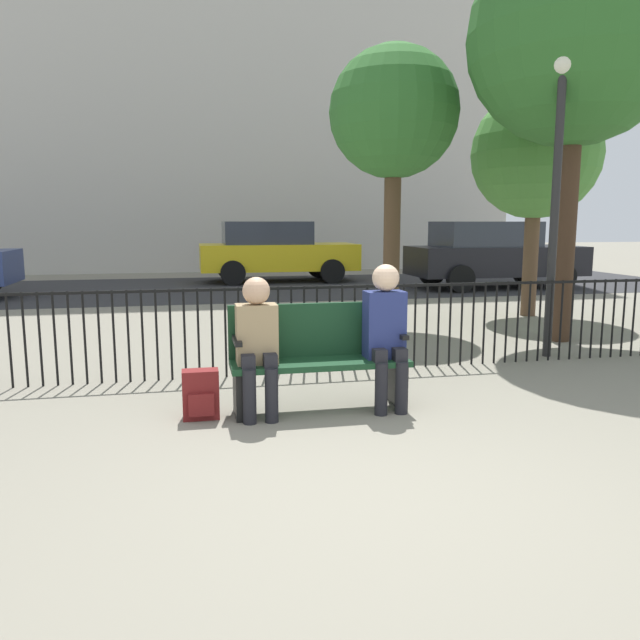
{
  "coord_description": "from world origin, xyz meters",
  "views": [
    {
      "loc": [
        -1.09,
        -3.44,
        1.63
      ],
      "look_at": [
        0.0,
        1.68,
        0.8
      ],
      "focal_mm": 35.0,
      "sensor_mm": 36.0,
      "label": 1
    }
  ],
  "objects": [
    {
      "name": "street_surface",
      "position": [
        0.0,
        12.0,
        0.0
      ],
      "size": [
        24.0,
        6.0,
        0.01
      ],
      "color": "#2B2B2D",
      "rests_on": "ground"
    },
    {
      "name": "backpack",
      "position": [
        -1.02,
        1.67,
        0.2
      ],
      "size": [
        0.3,
        0.2,
        0.41
      ],
      "color": "maroon",
      "rests_on": "ground"
    },
    {
      "name": "parked_car_2",
      "position": [
        6.25,
        10.68,
        0.84
      ],
      "size": [
        4.2,
        1.94,
        1.62
      ],
      "color": "black",
      "rests_on": "ground"
    },
    {
      "name": "tree_0",
      "position": [
        3.9,
        4.15,
        3.96
      ],
      "size": [
        2.8,
        2.8,
        5.39
      ],
      "color": "#422D1E",
      "rests_on": "ground"
    },
    {
      "name": "lamp_post",
      "position": [
        3.18,
        3.27,
        2.36
      ],
      "size": [
        0.28,
        0.28,
        3.55
      ],
      "color": "black",
      "rests_on": "ground"
    },
    {
      "name": "parked_car_0",
      "position": [
        1.26,
        13.4,
        0.84
      ],
      "size": [
        4.2,
        1.94,
        1.62
      ],
      "color": "yellow",
      "rests_on": "ground"
    },
    {
      "name": "park_bench",
      "position": [
        0.0,
        1.75,
        0.49
      ],
      "size": [
        1.53,
        0.45,
        0.92
      ],
      "color": "#14381E",
      "rests_on": "ground"
    },
    {
      "name": "seated_person_0",
      "position": [
        -0.54,
        1.63,
        0.67
      ],
      "size": [
        0.34,
        0.39,
        1.18
      ],
      "color": "black",
      "rests_on": "ground"
    },
    {
      "name": "fence_railing",
      "position": [
        -0.02,
        3.05,
        0.56
      ],
      "size": [
        9.01,
        0.03,
        0.95
      ],
      "color": "black",
      "rests_on": "ground"
    },
    {
      "name": "seated_person_1",
      "position": [
        0.57,
        1.63,
        0.72
      ],
      "size": [
        0.34,
        0.39,
        1.27
      ],
      "color": "black",
      "rests_on": "ground"
    },
    {
      "name": "tree_2",
      "position": [
        2.02,
        5.82,
        3.2
      ],
      "size": [
        1.96,
        1.96,
        4.22
      ],
      "color": "#4C3823",
      "rests_on": "ground"
    },
    {
      "name": "ground_plane",
      "position": [
        0.0,
        0.0,
        0.0
      ],
      "size": [
        80.0,
        80.0,
        0.0
      ],
      "primitive_type": "plane",
      "color": "gray"
    },
    {
      "name": "building_facade",
      "position": [
        0.0,
        20.0,
        8.82
      ],
      "size": [
        20.0,
        6.0,
        17.64
      ],
      "color": "beige",
      "rests_on": "ground"
    },
    {
      "name": "tree_1",
      "position": [
        4.71,
        6.34,
        2.73
      ],
      "size": [
        2.16,
        2.16,
        3.83
      ],
      "color": "brown",
      "rests_on": "ground"
    }
  ]
}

